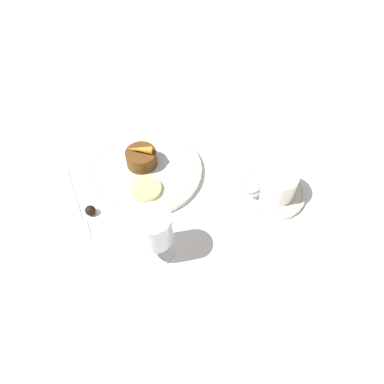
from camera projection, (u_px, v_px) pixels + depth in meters
The scene contains 11 objects.
ground_plane at pixel (166, 181), 0.83m from camera, with size 3.00×3.00×0.00m, color white.
dinner_plate at pixel (146, 170), 0.84m from camera, with size 0.25×0.25×0.01m.
saucer at pixel (271, 192), 0.80m from camera, with size 0.14×0.14×0.01m.
coffee_cup at pixel (276, 183), 0.77m from camera, with size 0.11×0.08×0.06m.
spoon at pixel (253, 195), 0.79m from camera, with size 0.04×0.11×0.00m.
wine_glass at pixel (154, 231), 0.66m from camera, with size 0.07×0.07×0.12m.
fork at pixel (78, 210), 0.78m from camera, with size 0.02×0.20×0.01m.
dessert_cake at pixel (141, 158), 0.83m from camera, with size 0.07×0.07×0.04m.
carrot_garnish at pixel (140, 149), 0.81m from camera, with size 0.06×0.04×0.02m.
pineapple_slice at pixel (146, 189), 0.79m from camera, with size 0.07×0.07×0.01m.
chocolate_truffle at pixel (90, 210), 0.77m from camera, with size 0.02×0.02×0.02m.
Camera 1 is at (0.14, 0.51, 0.64)m, focal length 35.00 mm.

